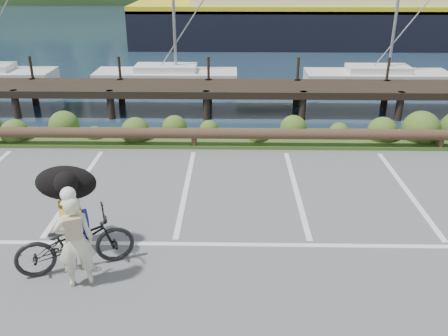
% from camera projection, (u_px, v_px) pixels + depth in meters
% --- Properties ---
extents(ground, '(72.00, 72.00, 0.00)m').
position_uv_depth(ground, '(177.00, 233.00, 9.41)').
color(ground, '#535356').
extents(vegetation_strip, '(34.00, 1.60, 0.10)m').
position_uv_depth(vegetation_strip, '(196.00, 138.00, 14.23)').
color(vegetation_strip, '#3D5B21').
rests_on(vegetation_strip, ground).
extents(log_rail, '(32.00, 0.30, 0.60)m').
position_uv_depth(log_rail, '(194.00, 148.00, 13.61)').
color(log_rail, '#443021').
rests_on(log_rail, ground).
extents(bicycle, '(2.13, 1.39, 1.06)m').
position_uv_depth(bicycle, '(75.00, 242.00, 8.15)').
color(bicycle, black).
rests_on(bicycle, ground).
extents(cyclist, '(0.71, 0.59, 1.66)m').
position_uv_depth(cyclist, '(75.00, 241.00, 7.62)').
color(cyclist, beige).
rests_on(cyclist, ground).
extents(dog, '(0.90, 1.21, 0.63)m').
position_uv_depth(dog, '(66.00, 183.00, 8.36)').
color(dog, black).
rests_on(dog, bicycle).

